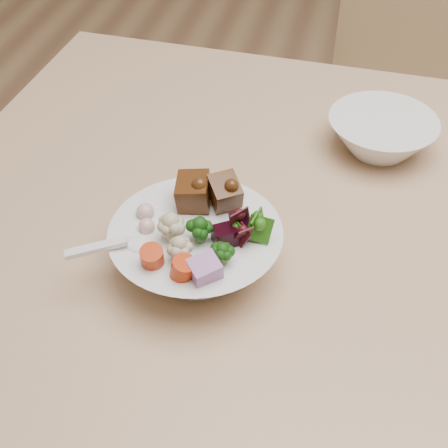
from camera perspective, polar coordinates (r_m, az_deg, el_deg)
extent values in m
cylinder|color=tan|center=(1.37, -8.74, -0.65)|extent=(0.06, 0.06, 0.74)
cube|color=tan|center=(1.43, 15.08, 6.06)|extent=(0.55, 0.55, 0.04)
cube|color=tan|center=(1.49, 19.29, 17.73)|extent=(0.44, 0.15, 0.49)
cylinder|color=tan|center=(1.50, 4.34, -3.21)|extent=(0.04, 0.04, 0.46)
cylinder|color=tan|center=(1.44, 18.18, -8.26)|extent=(0.04, 0.04, 0.46)
cylinder|color=tan|center=(1.76, 9.65, 4.64)|extent=(0.04, 0.04, 0.46)
sphere|color=black|center=(0.66, -2.22, -0.87)|extent=(0.03, 0.03, 0.03)
sphere|color=#C1B191|center=(0.66, -4.87, -0.61)|extent=(0.03, 0.03, 0.03)
cube|color=black|center=(0.67, 1.57, -0.15)|extent=(0.03, 0.03, 0.02)
cube|color=#965A94|center=(0.62, -1.77, -4.25)|extent=(0.04, 0.04, 0.03)
cylinder|color=red|center=(0.64, -6.59, -3.12)|extent=(0.03, 0.03, 0.03)
sphere|color=#D6A196|center=(0.68, -7.08, -0.20)|extent=(0.02, 0.02, 0.02)
ellipsoid|color=white|center=(0.67, -7.73, -1.94)|extent=(0.04, 0.04, 0.01)
cube|color=white|center=(0.67, -11.60, -2.12)|extent=(0.07, 0.04, 0.02)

